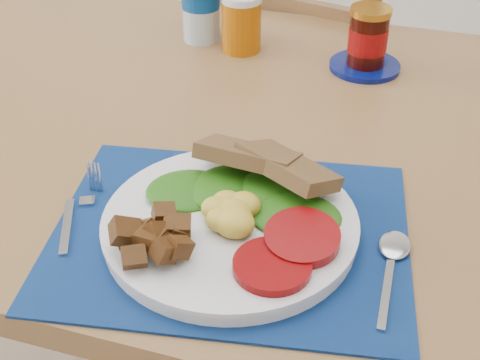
% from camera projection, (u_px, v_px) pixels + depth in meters
% --- Properties ---
extents(table, '(1.40, 0.90, 0.75)m').
position_uv_depth(table, '(227.00, 165.00, 1.08)').
color(table, brown).
rests_on(table, ground).
extents(chair_far, '(0.53, 0.51, 1.18)m').
position_uv_depth(chair_far, '(305.00, 54.00, 1.58)').
color(chair_far, brown).
rests_on(chair_far, ground).
extents(placemat, '(0.47, 0.40, 0.00)m').
position_uv_depth(placemat, '(230.00, 233.00, 0.81)').
color(placemat, black).
rests_on(placemat, table).
extents(breakfast_plate, '(0.30, 0.30, 0.07)m').
position_uv_depth(breakfast_plate, '(224.00, 220.00, 0.79)').
color(breakfast_plate, silver).
rests_on(breakfast_plate, placemat).
extents(fork, '(0.05, 0.15, 0.00)m').
position_uv_depth(fork, '(80.00, 210.00, 0.84)').
color(fork, '#B2B5BA').
rests_on(fork, placemat).
extents(spoon, '(0.04, 0.16, 0.00)m').
position_uv_depth(spoon, '(392.00, 262.00, 0.76)').
color(spoon, '#B2B5BA').
rests_on(spoon, placemat).
extents(juice_glass, '(0.07, 0.07, 0.10)m').
position_uv_depth(juice_glass, '(241.00, 24.00, 1.21)').
color(juice_glass, '#AB5304').
rests_on(juice_glass, table).
extents(jam_on_saucer, '(0.12, 0.12, 0.11)m').
position_uv_depth(jam_on_saucer, '(367.00, 42.00, 1.14)').
color(jam_on_saucer, '#050F58').
rests_on(jam_on_saucer, table).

